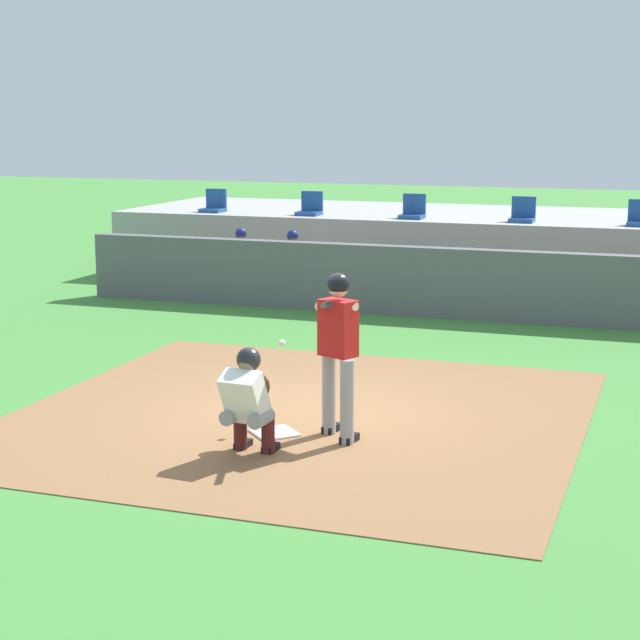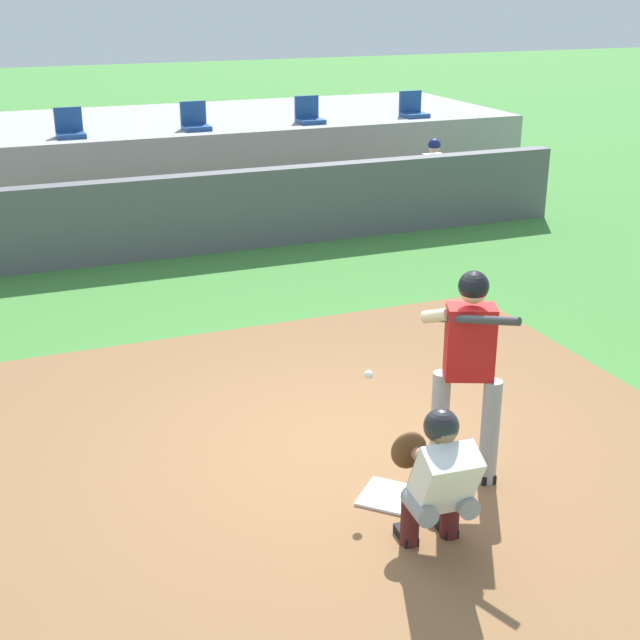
# 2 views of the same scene
# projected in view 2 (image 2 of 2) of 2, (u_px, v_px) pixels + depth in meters

# --- Properties ---
(ground_plane) EXTENTS (80.00, 80.00, 0.00)m
(ground_plane) POSITION_uv_depth(u_px,v_px,m) (350.00, 453.00, 7.78)
(ground_plane) COLOR #428438
(dirt_infield) EXTENTS (6.40, 6.40, 0.01)m
(dirt_infield) POSITION_uv_depth(u_px,v_px,m) (350.00, 452.00, 7.78)
(dirt_infield) COLOR olive
(dirt_infield) RESTS_ON ground
(home_plate) EXTENTS (0.62, 0.62, 0.02)m
(home_plate) POSITION_uv_depth(u_px,v_px,m) (390.00, 496.00, 7.08)
(home_plate) COLOR white
(home_plate) RESTS_ON dirt_infield
(batter_at_plate) EXTENTS (0.58, 0.88, 1.80)m
(batter_at_plate) POSITION_uv_depth(u_px,v_px,m) (467.00, 363.00, 7.03)
(batter_at_plate) COLOR #99999E
(batter_at_plate) RESTS_ON ground
(catcher_crouched) EXTENTS (0.50, 1.44, 1.13)m
(catcher_crouched) POSITION_uv_depth(u_px,v_px,m) (437.00, 475.00, 6.26)
(catcher_crouched) COLOR gray
(catcher_crouched) RESTS_ON ground
(dugout_wall) EXTENTS (13.00, 0.30, 1.20)m
(dugout_wall) POSITION_uv_depth(u_px,v_px,m) (175.00, 216.00, 13.21)
(dugout_wall) COLOR #59595E
(dugout_wall) RESTS_ON ground
(dugout_bench) EXTENTS (11.80, 0.44, 0.45)m
(dugout_bench) POSITION_uv_depth(u_px,v_px,m) (162.00, 224.00, 14.21)
(dugout_bench) COLOR olive
(dugout_bench) RESTS_ON ground
(dugout_player_2) EXTENTS (0.49, 0.70, 1.30)m
(dugout_player_2) POSITION_uv_depth(u_px,v_px,m) (436.00, 175.00, 15.60)
(dugout_player_2) COLOR #939399
(dugout_player_2) RESTS_ON ground
(stands_platform) EXTENTS (15.00, 4.40, 1.40)m
(stands_platform) POSITION_uv_depth(u_px,v_px,m) (122.00, 158.00, 16.99)
(stands_platform) COLOR #9E9E99
(stands_platform) RESTS_ON ground
(stadium_seat_2) EXTENTS (0.46, 0.46, 0.48)m
(stadium_seat_2) POSITION_uv_depth(u_px,v_px,m) (70.00, 129.00, 14.99)
(stadium_seat_2) COLOR #1E478C
(stadium_seat_2) RESTS_ON stands_platform
(stadium_seat_3) EXTENTS (0.46, 0.46, 0.48)m
(stadium_seat_3) POSITION_uv_depth(u_px,v_px,m) (195.00, 122.00, 15.74)
(stadium_seat_3) COLOR #1E478C
(stadium_seat_3) RESTS_ON stands_platform
(stadium_seat_4) EXTENTS (0.46, 0.46, 0.48)m
(stadium_seat_4) POSITION_uv_depth(u_px,v_px,m) (309.00, 115.00, 16.50)
(stadium_seat_4) COLOR #1E478C
(stadium_seat_4) RESTS_ON stands_platform
(stadium_seat_5) EXTENTS (0.46, 0.46, 0.48)m
(stadium_seat_5) POSITION_uv_depth(u_px,v_px,m) (413.00, 109.00, 17.25)
(stadium_seat_5) COLOR #1E478C
(stadium_seat_5) RESTS_ON stands_platform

